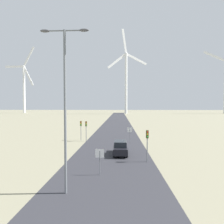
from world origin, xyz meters
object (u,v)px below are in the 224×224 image
traffic_light_post_near_left (81,126)px  stop_sign_far (130,132)px  car_approaching (120,148)px  wind_turbine_far_left (24,84)px  wind_turbine_left (126,77)px  traffic_light_post_mid_left (86,127)px  stop_sign_near (100,157)px  streetlamp (65,94)px  traffic_light_post_near_right (147,139)px

traffic_light_post_near_left → stop_sign_far: bearing=-12.1°
car_approaching → wind_turbine_far_left: size_ratio=0.07×
traffic_light_post_near_left → wind_turbine_left: 119.34m
wind_turbine_left → traffic_light_post_mid_left: bearing=-95.6°
car_approaching → traffic_light_post_near_left: bearing=128.2°
stop_sign_near → wind_turbine_far_left: 171.83m
stop_sign_far → wind_turbine_left: size_ratio=0.04×
streetlamp → wind_turbine_left: (9.19, 135.01, 23.51)m
traffic_light_post_mid_left → stop_sign_near: bearing=-74.5°
streetlamp → stop_sign_far: 19.42m
stop_sign_near → streetlamp: bearing=-121.0°
stop_sign_near → traffic_light_post_mid_left: (-4.23, 15.30, 1.00)m
streetlamp → traffic_light_post_near_left: streetlamp is taller
stop_sign_near → wind_turbine_far_left: size_ratio=0.04×
stop_sign_far → wind_turbine_far_left: wind_turbine_far_left is taller
traffic_light_post_near_left → car_approaching: size_ratio=0.88×
streetlamp → stop_sign_near: (2.09, 3.48, -5.58)m
streetlamp → wind_turbine_left: size_ratio=0.17×
stop_sign_near → traffic_light_post_mid_left: traffic_light_post_mid_left is taller
stop_sign_far → wind_turbine_far_left: bearing=125.1°
stop_sign_far → traffic_light_post_near_left: 9.20m
wind_turbine_left → car_approaching: bearing=-92.4°
stop_sign_near → traffic_light_post_near_right: traffic_light_post_near_right is taller
car_approaching → traffic_light_post_mid_left: bearing=126.4°
traffic_light_post_near_left → traffic_light_post_mid_left: bearing=-38.7°
stop_sign_near → wind_turbine_left: wind_turbine_left is taller
traffic_light_post_near_right → car_approaching: bearing=136.3°
streetlamp → wind_turbine_left: 137.35m
car_approaching → wind_turbine_far_left: 167.17m
stop_sign_far → traffic_light_post_mid_left: traffic_light_post_mid_left is taller
stop_sign_near → wind_turbine_far_left: wind_turbine_far_left is taller
streetlamp → car_approaching: streetlamp is taller
traffic_light_post_near_left → wind_turbine_left: (12.49, 115.30, 28.12)m
stop_sign_near → wind_turbine_far_left: (-88.30, 145.14, 25.70)m
stop_sign_far → car_approaching: stop_sign_far is taller
wind_turbine_far_left → traffic_light_post_near_right: bearing=-56.5°
traffic_light_post_mid_left → car_approaching: traffic_light_post_mid_left is taller
traffic_light_post_near_left → stop_sign_near: bearing=-71.6°
wind_turbine_far_left → traffic_light_post_mid_left: bearing=-57.1°
traffic_light_post_near_right → traffic_light_post_mid_left: traffic_light_post_mid_left is taller
traffic_light_post_near_left → traffic_light_post_mid_left: size_ratio=0.99×
traffic_light_post_near_right → traffic_light_post_mid_left: bearing=129.2°
stop_sign_near → car_approaching: (1.93, 6.94, -0.78)m
car_approaching → wind_turbine_left: (5.16, 124.59, 29.87)m
traffic_light_post_mid_left → wind_turbine_far_left: wind_turbine_far_left is taller
streetlamp → stop_sign_far: size_ratio=4.40×
traffic_light_post_near_left → wind_turbine_far_left: 155.26m
stop_sign_far → car_approaching: size_ratio=0.66×
traffic_light_post_near_right → traffic_light_post_near_left: bearing=130.4°
traffic_light_post_mid_left → wind_turbine_far_left: size_ratio=0.06×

